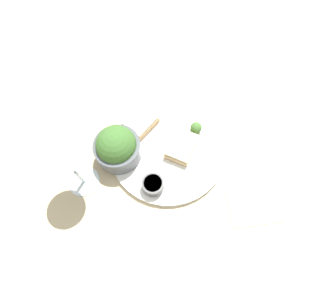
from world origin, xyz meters
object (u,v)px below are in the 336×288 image
(wine_glass, at_px, (69,165))
(napkin, at_px, (252,194))
(fork, at_px, (245,107))
(cheese_toast_far, at_px, (140,122))
(sauce_ramekin, at_px, (153,184))
(cheese_toast_near, at_px, (182,147))
(salad_bowl, at_px, (117,147))

(wine_glass, height_order, napkin, wine_glass)
(fork, bearing_deg, wine_glass, -1.24)
(napkin, relative_size, fork, 1.07)
(cheese_toast_far, bearing_deg, fork, 164.19)
(sauce_ramekin, height_order, cheese_toast_near, sauce_ramekin)
(salad_bowl, height_order, cheese_toast_far, salad_bowl)
(wine_glass, bearing_deg, cheese_toast_near, 170.45)
(salad_bowl, bearing_deg, cheese_toast_near, 156.66)
(salad_bowl, bearing_deg, cheese_toast_far, -148.82)
(sauce_ramekin, relative_size, fork, 0.31)
(wine_glass, bearing_deg, napkin, 147.17)
(salad_bowl, xyz_separation_m, sauce_ramekin, (-0.03, 0.11, -0.02))
(fork, bearing_deg, cheese_toast_near, 8.05)
(wine_glass, bearing_deg, salad_bowl, -169.49)
(cheese_toast_far, height_order, napkin, cheese_toast_far)
(cheese_toast_near, bearing_deg, napkin, 117.53)
(salad_bowl, height_order, napkin, salad_bowl)
(cheese_toast_far, bearing_deg, cheese_toast_near, 118.09)
(fork, bearing_deg, salad_bowl, -4.67)
(salad_bowl, bearing_deg, wine_glass, 10.51)
(napkin, bearing_deg, fork, -121.76)
(salad_bowl, bearing_deg, napkin, 134.46)
(salad_bowl, xyz_separation_m, cheese_toast_near, (-0.14, 0.06, -0.03))
(wine_glass, relative_size, napkin, 0.92)
(salad_bowl, height_order, cheese_toast_near, salad_bowl)
(cheese_toast_far, xyz_separation_m, fork, (-0.27, 0.08, -0.02))
(cheese_toast_far, relative_size, wine_glass, 0.59)
(sauce_ramekin, height_order, napkin, sauce_ramekin)
(wine_glass, xyz_separation_m, napkin, (-0.33, 0.21, -0.11))
(salad_bowl, relative_size, napkin, 0.63)
(cheese_toast_near, distance_m, napkin, 0.20)
(cheese_toast_far, relative_size, fork, 0.58)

